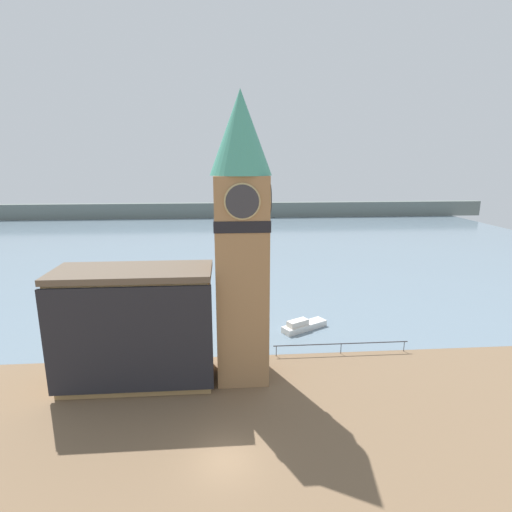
{
  "coord_description": "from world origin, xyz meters",
  "views": [
    {
      "loc": [
        0.28,
        -21.73,
        18.5
      ],
      "look_at": [
        2.57,
        7.82,
        11.48
      ],
      "focal_mm": 28.0,
      "sensor_mm": 36.0,
      "label": 1
    }
  ],
  "objects_px": {
    "boat_near": "(303,326)",
    "mooring_bollard_near": "(259,362)",
    "pier_building": "(136,327)",
    "clock_tower": "(241,234)"
  },
  "relations": [
    {
      "from": "boat_near",
      "to": "pier_building",
      "type": "bearing_deg",
      "value": -178.62
    },
    {
      "from": "mooring_bollard_near",
      "to": "pier_building",
      "type": "bearing_deg",
      "value": -169.99
    },
    {
      "from": "pier_building",
      "to": "boat_near",
      "type": "relative_size",
      "value": 2.33
    },
    {
      "from": "pier_building",
      "to": "mooring_bollard_near",
      "type": "xyz_separation_m",
      "value": [
        10.53,
        1.86,
        -4.69
      ]
    },
    {
      "from": "clock_tower",
      "to": "boat_near",
      "type": "relative_size",
      "value": 4.32
    },
    {
      "from": "pier_building",
      "to": "mooring_bollard_near",
      "type": "height_order",
      "value": "pier_building"
    },
    {
      "from": "clock_tower",
      "to": "boat_near",
      "type": "height_order",
      "value": "clock_tower"
    },
    {
      "from": "boat_near",
      "to": "mooring_bollard_near",
      "type": "xyz_separation_m",
      "value": [
        -5.63,
        -7.82,
        -0.14
      ]
    },
    {
      "from": "clock_tower",
      "to": "pier_building",
      "type": "bearing_deg",
      "value": -177.63
    },
    {
      "from": "clock_tower",
      "to": "pier_building",
      "type": "relative_size",
      "value": 1.85
    }
  ]
}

